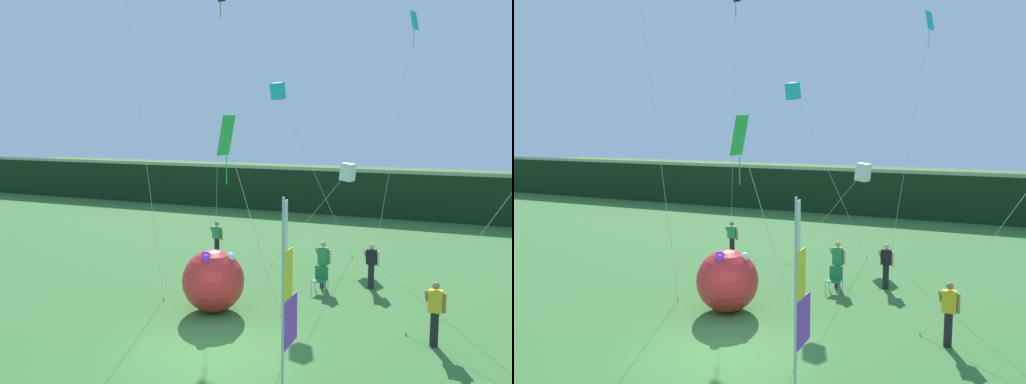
# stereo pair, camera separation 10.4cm
# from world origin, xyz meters

# --- Properties ---
(ground_plane) EXTENTS (120.00, 120.00, 0.00)m
(ground_plane) POSITION_xyz_m (0.00, 0.00, 0.00)
(ground_plane) COLOR #3D7533
(distant_treeline) EXTENTS (80.00, 2.40, 2.82)m
(distant_treeline) POSITION_xyz_m (0.00, 22.68, 1.41)
(distant_treeline) COLOR black
(distant_treeline) RESTS_ON ground
(banner_flag) EXTENTS (0.06, 1.03, 4.34)m
(banner_flag) POSITION_xyz_m (2.31, -0.68, 2.08)
(banner_flag) COLOR #B7B7BC
(banner_flag) RESTS_ON ground
(person_near_banner) EXTENTS (0.55, 0.48, 1.70)m
(person_near_banner) POSITION_xyz_m (1.14, 6.53, 0.91)
(person_near_banner) COLOR #2D334C
(person_near_banner) RESTS_ON ground
(person_mid_field) EXTENTS (0.55, 0.48, 1.76)m
(person_mid_field) POSITION_xyz_m (5.28, 2.68, 0.94)
(person_mid_field) COLOR black
(person_mid_field) RESTS_ON ground
(person_far_left) EXTENTS (0.55, 0.48, 1.66)m
(person_far_left) POSITION_xyz_m (2.77, 7.08, 0.88)
(person_far_left) COLOR black
(person_far_left) RESTS_ON ground
(person_far_right) EXTENTS (0.55, 0.48, 1.64)m
(person_far_right) POSITION_xyz_m (-4.28, 8.80, 0.88)
(person_far_right) COLOR black
(person_far_right) RESTS_ON ground
(inflatable_balloon) EXTENTS (1.97, 1.97, 2.03)m
(inflatable_balloon) POSITION_xyz_m (-1.37, 2.80, 0.99)
(inflatable_balloon) COLOR red
(inflatable_balloon) RESTS_ON ground
(folding_chair) EXTENTS (0.51, 0.51, 0.89)m
(folding_chair) POSITION_xyz_m (1.20, 6.00, 0.51)
(folding_chair) COLOR #BCBCC1
(folding_chair) RESTS_ON ground
(kite_white_box_0) EXTENTS (2.81, 3.41, 4.14)m
(kite_white_box_0) POSITION_xyz_m (0.74, 11.79, 3.72)
(kite_white_box_0) COLOR brown
(kite_white_box_0) RESTS_ON ground
(kite_black_diamond_2) EXTENTS (0.50, 1.33, 12.08)m
(kite_black_diamond_2) POSITION_xyz_m (-5.28, 11.25, 10.38)
(kite_black_diamond_2) COLOR brown
(kite_black_diamond_2) RESTS_ON ground
(kite_green_diamond_4) EXTENTS (1.13, 2.02, 6.12)m
(kite_green_diamond_4) POSITION_xyz_m (0.65, -0.24, 5.43)
(kite_green_diamond_4) COLOR brown
(kite_green_diamond_4) RESTS_ON ground
(kite_cyan_diamond_5) EXTENTS (1.57, 1.05, 10.10)m
(kite_cyan_diamond_5) POSITION_xyz_m (3.49, 10.00, 8.88)
(kite_cyan_diamond_5) COLOR brown
(kite_cyan_diamond_5) RESTS_ON ground
(kite_cyan_box_6) EXTENTS (3.03, 2.46, 7.55)m
(kite_cyan_box_6) POSITION_xyz_m (-1.53, 8.99, 7.15)
(kite_cyan_box_6) COLOR brown
(kite_cyan_box_6) RESTS_ON ground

